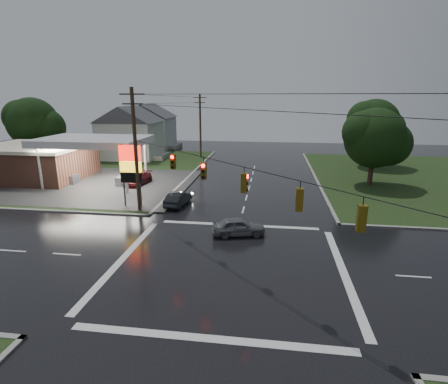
# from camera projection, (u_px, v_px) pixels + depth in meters

# --- Properties ---
(ground) EXTENTS (120.00, 120.00, 0.00)m
(ground) POSITION_uv_depth(u_px,v_px,m) (229.00, 265.00, 22.05)
(ground) COLOR black
(ground) RESTS_ON ground
(grass_nw) EXTENTS (36.00, 36.00, 0.08)m
(grass_nw) POSITION_uv_depth(u_px,v_px,m) (72.00, 169.00, 50.24)
(grass_nw) COLOR black
(grass_nw) RESTS_ON ground
(gas_station) EXTENTS (26.20, 18.00, 5.60)m
(gas_station) POSITION_uv_depth(u_px,v_px,m) (44.00, 160.00, 43.51)
(gas_station) COLOR #2D2D2D
(gas_station) RESTS_ON ground
(pylon_sign) EXTENTS (2.00, 0.35, 6.00)m
(pylon_sign) POSITION_uv_depth(u_px,v_px,m) (131.00, 166.00, 32.36)
(pylon_sign) COLOR #59595E
(pylon_sign) RESTS_ON ground
(utility_pole_nw) EXTENTS (2.20, 0.32, 11.00)m
(utility_pole_nw) POSITION_uv_depth(u_px,v_px,m) (136.00, 149.00, 30.81)
(utility_pole_nw) COLOR #382619
(utility_pole_nw) RESTS_ON ground
(utility_pole_n) EXTENTS (2.20, 0.32, 10.50)m
(utility_pole_n) POSITION_uv_depth(u_px,v_px,m) (200.00, 125.00, 58.07)
(utility_pole_n) COLOR #382619
(utility_pole_n) RESTS_ON ground
(traffic_signals) EXTENTS (26.87, 26.87, 1.47)m
(traffic_signals) POSITION_uv_depth(u_px,v_px,m) (230.00, 164.00, 20.28)
(traffic_signals) COLOR black
(traffic_signals) RESTS_ON ground
(house_near) EXTENTS (11.05, 8.48, 8.60)m
(house_near) POSITION_uv_depth(u_px,v_px,m) (130.00, 132.00, 57.95)
(house_near) COLOR silver
(house_near) RESTS_ON ground
(house_far) EXTENTS (11.05, 8.48, 8.60)m
(house_far) POSITION_uv_depth(u_px,v_px,m) (149.00, 126.00, 69.53)
(house_far) COLOR silver
(house_far) RESTS_ON ground
(tree_nw_behind) EXTENTS (8.93, 7.60, 10.00)m
(tree_nw_behind) POSITION_uv_depth(u_px,v_px,m) (34.00, 123.00, 53.42)
(tree_nw_behind) COLOR black
(tree_nw_behind) RESTS_ON ground
(tree_ne_near) EXTENTS (7.99, 6.80, 8.98)m
(tree_ne_near) POSITION_uv_depth(u_px,v_px,m) (376.00, 138.00, 39.69)
(tree_ne_near) COLOR black
(tree_ne_near) RESTS_ON ground
(tree_ne_far) EXTENTS (8.46, 7.20, 9.80)m
(tree_ne_far) POSITION_uv_depth(u_px,v_px,m) (375.00, 124.00, 50.58)
(tree_ne_far) COLOR black
(tree_ne_far) RESTS_ON ground
(car_north) EXTENTS (1.91, 4.25, 1.35)m
(car_north) POSITION_uv_depth(u_px,v_px,m) (178.00, 198.00, 33.73)
(car_north) COLOR black
(car_north) RESTS_ON ground
(car_crossing) EXTENTS (4.29, 2.49, 1.37)m
(car_crossing) POSITION_uv_depth(u_px,v_px,m) (238.00, 226.00, 26.55)
(car_crossing) COLOR slate
(car_crossing) RESTS_ON ground
(car_pump) EXTENTS (2.42, 4.89, 1.37)m
(car_pump) POSITION_uv_depth(u_px,v_px,m) (138.00, 179.00, 41.43)
(car_pump) COLOR #571418
(car_pump) RESTS_ON ground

